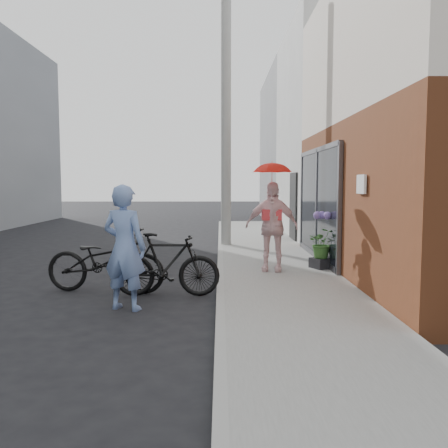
{
  "coord_description": "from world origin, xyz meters",
  "views": [
    {
      "loc": [
        0.94,
        -7.25,
        1.84
      ],
      "look_at": [
        1.01,
        1.27,
        1.1
      ],
      "focal_mm": 38.0,
      "sensor_mm": 36.0,
      "label": 1
    }
  ],
  "objects_px": {
    "planter": "(322,263)",
    "bike_right": "(167,265)",
    "officer": "(125,248)",
    "kimono_woman": "(271,226)",
    "bike_left": "(105,261)",
    "utility_pole": "(226,123)"
  },
  "relations": [
    {
      "from": "planter",
      "to": "bike_right",
      "type": "bearing_deg",
      "value": -147.56
    },
    {
      "from": "officer",
      "to": "kimono_woman",
      "type": "bearing_deg",
      "value": -115.3
    },
    {
      "from": "bike_left",
      "to": "planter",
      "type": "bearing_deg",
      "value": -60.2
    },
    {
      "from": "bike_left",
      "to": "planter",
      "type": "relative_size",
      "value": 5.26
    },
    {
      "from": "utility_pole",
      "to": "officer",
      "type": "relative_size",
      "value": 3.85
    },
    {
      "from": "bike_left",
      "to": "kimono_woman",
      "type": "height_order",
      "value": "kimono_woman"
    },
    {
      "from": "bike_left",
      "to": "utility_pole",
      "type": "bearing_deg",
      "value": -13.1
    },
    {
      "from": "bike_right",
      "to": "planter",
      "type": "relative_size",
      "value": 4.46
    },
    {
      "from": "kimono_woman",
      "to": "officer",
      "type": "bearing_deg",
      "value": -123.29
    },
    {
      "from": "kimono_woman",
      "to": "planter",
      "type": "xyz_separation_m",
      "value": [
        1.06,
        0.27,
        -0.77
      ]
    },
    {
      "from": "bike_left",
      "to": "kimono_woman",
      "type": "relative_size",
      "value": 1.17
    },
    {
      "from": "utility_pole",
      "to": "bike_left",
      "type": "distance_m",
      "value": 6.47
    },
    {
      "from": "bike_left",
      "to": "officer",
      "type": "bearing_deg",
      "value": -145.22
    },
    {
      "from": "officer",
      "to": "utility_pole",
      "type": "bearing_deg",
      "value": -84.03
    },
    {
      "from": "utility_pole",
      "to": "planter",
      "type": "bearing_deg",
      "value": -63.33
    },
    {
      "from": "utility_pole",
      "to": "officer",
      "type": "height_order",
      "value": "utility_pole"
    },
    {
      "from": "bike_left",
      "to": "bike_right",
      "type": "relative_size",
      "value": 1.18
    },
    {
      "from": "bike_right",
      "to": "planter",
      "type": "distance_m",
      "value": 3.49
    },
    {
      "from": "officer",
      "to": "planter",
      "type": "distance_m",
      "value": 4.42
    },
    {
      "from": "bike_left",
      "to": "kimono_woman",
      "type": "bearing_deg",
      "value": -57.7
    },
    {
      "from": "utility_pole",
      "to": "kimono_woman",
      "type": "distance_m",
      "value": 4.84
    },
    {
      "from": "officer",
      "to": "kimono_woman",
      "type": "xyz_separation_m",
      "value": [
        2.38,
        2.41,
        0.08
      ]
    }
  ]
}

